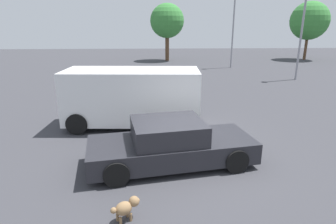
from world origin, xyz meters
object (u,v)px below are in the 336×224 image
object	(u,v)px
light_post_near	(234,17)
van_white	(133,96)
dog	(126,207)
light_post_mid	(304,15)
sedan_foreground	(171,144)

from	to	relation	value
light_post_near	van_white	bearing A→B (deg)	-117.24
dog	light_post_mid	xyz separation A→B (m)	(10.60, 14.64, 4.04)
sedan_foreground	light_post_near	world-z (taller)	light_post_near
sedan_foreground	light_post_near	size ratio (longest dim) A/B	0.74
dog	light_post_mid	distance (m)	18.52
dog	van_white	world-z (taller)	van_white
dog	van_white	size ratio (longest dim) A/B	0.11
van_white	dog	bearing A→B (deg)	-84.29
van_white	sedan_foreground	bearing A→B (deg)	-65.79
van_white	light_post_near	xyz separation A→B (m)	(7.77, 15.10, 3.20)
dog	van_white	distance (m)	5.68
sedan_foreground	light_post_near	xyz separation A→B (m)	(6.53, 18.36, 3.78)
dog	light_post_near	world-z (taller)	light_post_near
light_post_mid	sedan_foreground	bearing A→B (deg)	-127.96
sedan_foreground	van_white	world-z (taller)	van_white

